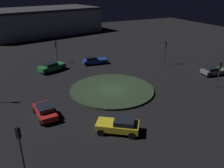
% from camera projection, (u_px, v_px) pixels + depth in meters
% --- Properties ---
extents(ground_plane, '(118.50, 118.50, 0.00)m').
position_uv_depth(ground_plane, '(112.00, 90.00, 32.24)').
color(ground_plane, black).
extents(roundabout_island, '(11.55, 11.55, 0.26)m').
position_uv_depth(roundabout_island, '(112.00, 90.00, 32.19)').
color(roundabout_island, '#263823').
rests_on(roundabout_island, ground_plane).
extents(car_grey, '(4.22, 2.62, 1.38)m').
position_uv_depth(car_grey, '(213.00, 71.00, 37.53)').
color(car_grey, slate).
rests_on(car_grey, ground_plane).
extents(car_blue, '(4.57, 2.41, 1.45)m').
position_uv_depth(car_blue, '(94.00, 60.00, 42.75)').
color(car_blue, '#1E38A5').
rests_on(car_blue, ground_plane).
extents(car_red, '(2.19, 4.24, 1.41)m').
position_uv_depth(car_red, '(45.00, 111.00, 25.54)').
color(car_red, red).
rests_on(car_red, ground_plane).
extents(car_green, '(4.86, 3.32, 1.55)m').
position_uv_depth(car_green, '(52.00, 67.00, 39.17)').
color(car_green, '#1E7238').
rests_on(car_green, ground_plane).
extents(car_yellow, '(4.44, 3.93, 1.51)m').
position_uv_depth(car_yellow, '(119.00, 125.00, 22.79)').
color(car_yellow, gold).
rests_on(car_yellow, ground_plane).
extents(traffic_light_southwest, '(0.39, 0.36, 4.16)m').
position_uv_depth(traffic_light_southwest, '(165.00, 49.00, 41.82)').
color(traffic_light_southwest, '#2D2D2D').
rests_on(traffic_light_southwest, ground_plane).
extents(traffic_light_west, '(0.39, 0.36, 3.72)m').
position_uv_depth(traffic_light_west, '(219.00, 70.00, 32.27)').
color(traffic_light_west, '#2D2D2D').
rests_on(traffic_light_west, ground_plane).
extents(traffic_light_northeast, '(0.39, 0.38, 4.30)m').
position_uv_depth(traffic_light_northeast, '(20.00, 142.00, 16.71)').
color(traffic_light_northeast, '#2D2D2D').
rests_on(traffic_light_northeast, ground_plane).
extents(traffic_light_south, '(0.34, 0.38, 3.95)m').
position_uv_depth(traffic_light_south, '(56.00, 48.00, 42.93)').
color(traffic_light_south, '#2D2D2D').
rests_on(traffic_light_south, ground_plane).
extents(store_building, '(35.10, 22.22, 7.33)m').
position_uv_depth(store_building, '(42.00, 21.00, 69.21)').
color(store_building, '#8C939E').
rests_on(store_building, ground_plane).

